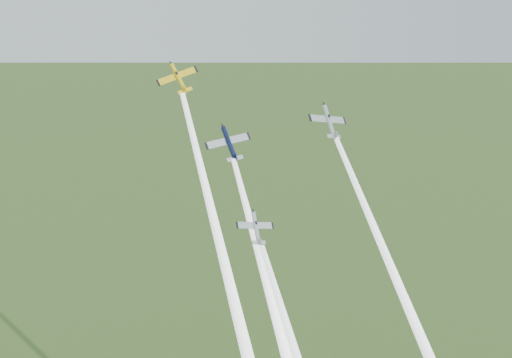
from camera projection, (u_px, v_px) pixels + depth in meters
name	position (u px, v px, depth m)	size (l,w,h in m)	color
plane_yellow	(179.00, 78.00, 112.56)	(7.59, 7.53, 1.19)	yellow
smoke_trail_yellow	(232.00, 293.00, 99.86)	(2.48, 2.48, 71.74)	white
plane_navy	(229.00, 143.00, 116.36)	(8.69, 8.62, 1.36)	#0C1338
smoke_trail_navy	(274.00, 307.00, 106.47)	(2.48, 2.48, 54.62)	white
plane_silver_right	(329.00, 122.00, 119.40)	(8.71, 8.64, 1.36)	#A6AEB3
smoke_trail_silver_right	(414.00, 322.00, 108.45)	(2.48, 2.48, 71.34)	white
plane_silver_low	(256.00, 228.00, 106.49)	(7.08, 7.03, 1.11)	#A9AEB7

